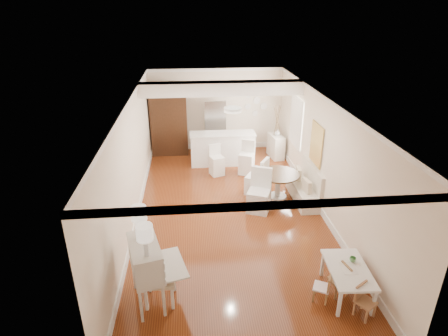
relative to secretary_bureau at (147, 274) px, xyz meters
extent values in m
plane|color=brown|center=(1.70, 2.86, -0.59)|extent=(9.00, 9.00, 0.00)
cube|color=white|center=(1.70, 2.86, 2.21)|extent=(4.50, 9.00, 0.04)
cube|color=#F2E3CD|center=(1.70, 7.36, 0.81)|extent=(4.50, 0.04, 2.80)
cube|color=#F2E3CD|center=(1.70, -1.64, 0.81)|extent=(4.50, 0.04, 2.80)
cube|color=#F2E3CD|center=(-0.55, 2.86, 0.81)|extent=(0.04, 9.00, 2.80)
cube|color=#F2E3CD|center=(3.95, 2.86, 0.81)|extent=(0.04, 9.00, 2.80)
cube|color=white|center=(1.70, 5.06, 2.03)|extent=(4.50, 0.45, 0.36)
cube|color=tan|center=(3.92, 3.36, 0.96)|extent=(0.04, 0.84, 1.04)
cube|color=white|center=(3.93, 5.26, 0.96)|extent=(0.04, 1.10, 1.40)
cylinder|color=#381E11|center=(0.50, 7.34, 1.26)|extent=(0.30, 0.03, 0.30)
cylinder|color=white|center=(1.70, 2.36, 2.16)|extent=(0.36, 0.36, 0.08)
cube|color=beige|center=(0.00, 0.00, 0.00)|extent=(1.14, 1.15, 1.19)
cube|color=white|center=(0.20, 0.01, -0.10)|extent=(0.58, 0.58, 0.98)
cube|color=white|center=(3.46, -0.14, -0.31)|extent=(0.75, 1.17, 0.57)
cube|color=#9F7348|center=(3.32, -0.12, -0.29)|extent=(0.35, 0.35, 0.61)
cube|color=#9A7146|center=(2.98, -0.23, -0.31)|extent=(0.36, 0.36, 0.56)
cube|color=#AE774F|center=(3.58, -0.66, -0.29)|extent=(0.40, 0.40, 0.60)
cube|color=silver|center=(3.69, 3.36, -0.10)|extent=(0.52, 1.60, 0.98)
cylinder|color=#462D16|center=(3.03, 3.46, -0.23)|extent=(1.21, 1.21, 0.74)
cube|color=white|center=(2.44, 2.90, -0.05)|extent=(0.68, 0.69, 1.09)
cube|color=white|center=(2.53, 3.81, -0.08)|extent=(0.69, 0.68, 1.03)
cube|color=white|center=(1.80, 5.96, -0.08)|extent=(2.05, 0.65, 1.03)
cube|color=white|center=(1.56, 5.12, -0.13)|extent=(0.47, 0.47, 0.93)
cube|color=white|center=(2.45, 5.13, -0.08)|extent=(0.54, 0.54, 1.02)
cube|color=#381E11|center=(0.10, 7.04, 0.56)|extent=(1.20, 0.60, 2.30)
imported|color=silver|center=(2.00, 7.01, 0.31)|extent=(0.75, 0.65, 1.80)
cube|color=beige|center=(3.62, 6.36, -0.21)|extent=(0.47, 0.84, 0.76)
imported|color=#63AA63|center=(3.60, 0.04, 0.02)|extent=(0.15, 0.15, 0.09)
imported|color=silver|center=(3.65, 6.36, 0.27)|extent=(0.19, 0.19, 0.20)
camera|label=1|loc=(0.84, -5.13, 4.19)|focal=30.00mm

